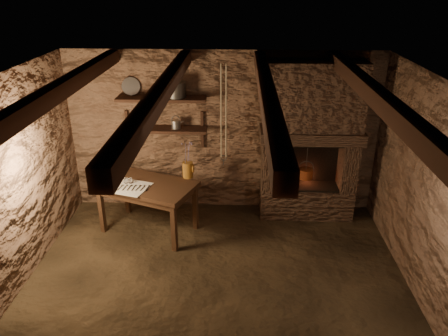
{
  "coord_description": "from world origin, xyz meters",
  "views": [
    {
      "loc": [
        0.25,
        -4.06,
        3.33
      ],
      "look_at": [
        0.06,
        0.9,
        1.13
      ],
      "focal_mm": 35.0,
      "sensor_mm": 36.0,
      "label": 1
    }
  ],
  "objects_px": {
    "iron_stockpot": "(176,90)",
    "red_pot": "(306,173)",
    "wooden_bowl": "(105,181)",
    "work_table": "(149,205)",
    "stoneware_jug": "(188,163)"
  },
  "relations": [
    {
      "from": "red_pot",
      "to": "work_table",
      "type": "bearing_deg",
      "value": -167.44
    },
    {
      "from": "stoneware_jug",
      "to": "red_pot",
      "type": "relative_size",
      "value": 0.96
    },
    {
      "from": "red_pot",
      "to": "iron_stockpot",
      "type": "bearing_deg",
      "value": 176.29
    },
    {
      "from": "work_table",
      "to": "wooden_bowl",
      "type": "bearing_deg",
      "value": -156.86
    },
    {
      "from": "stoneware_jug",
      "to": "wooden_bowl",
      "type": "bearing_deg",
      "value": -172.92
    },
    {
      "from": "iron_stockpot",
      "to": "red_pot",
      "type": "distance_m",
      "value": 2.19
    },
    {
      "from": "work_table",
      "to": "red_pot",
      "type": "distance_m",
      "value": 2.29
    },
    {
      "from": "wooden_bowl",
      "to": "iron_stockpot",
      "type": "bearing_deg",
      "value": 34.15
    },
    {
      "from": "work_table",
      "to": "red_pot",
      "type": "relative_size",
      "value": 2.69
    },
    {
      "from": "iron_stockpot",
      "to": "red_pot",
      "type": "bearing_deg",
      "value": -3.71
    },
    {
      "from": "stoneware_jug",
      "to": "iron_stockpot",
      "type": "relative_size",
      "value": 1.94
    },
    {
      "from": "iron_stockpot",
      "to": "red_pot",
      "type": "relative_size",
      "value": 0.49
    },
    {
      "from": "work_table",
      "to": "red_pot",
      "type": "height_order",
      "value": "red_pot"
    },
    {
      "from": "work_table",
      "to": "iron_stockpot",
      "type": "xyz_separation_m",
      "value": [
        0.37,
        0.61,
        1.48
      ]
    },
    {
      "from": "wooden_bowl",
      "to": "work_table",
      "type": "bearing_deg",
      "value": 1.72
    }
  ]
}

